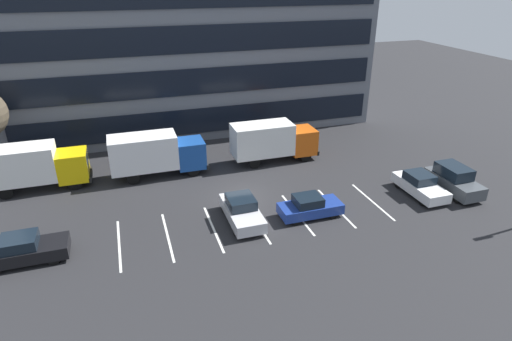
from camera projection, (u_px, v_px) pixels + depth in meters
The scene contains 11 objects.
ground_plane at pixel (241, 196), 30.47m from camera, with size 120.00×120.00×0.00m, color #262628.
office_building at pixel (188, 32), 42.17m from camera, with size 34.10×12.88×18.00m.
lot_markings at pixel (257, 221), 27.40m from camera, with size 16.94×5.40×0.01m.
box_truck_blue at pixel (156, 153), 32.76m from camera, with size 7.20×2.38×3.34m.
box_truck_orange at pixel (273, 140), 35.33m from camera, with size 7.11×2.35×3.30m.
box_truck_yellow at pixel (33, 165), 30.68m from camera, with size 7.16×2.37×3.32m.
suv_charcoal at pixel (454, 180), 30.66m from camera, with size 1.84×4.35×1.97m.
sedan_black at pixel (24, 250), 23.34m from camera, with size 4.39×1.84×1.57m.
sedan_white at pixel (420, 185), 30.40m from camera, with size 1.81×4.33×1.55m.
sedan_navy at pixel (310, 207), 27.69m from camera, with size 4.06×1.70×1.45m.
sedan_silver at pixel (242, 210), 27.12m from camera, with size 1.88×4.49×1.61m.
Camera 1 is at (-7.29, -25.90, 14.45)m, focal length 30.29 mm.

